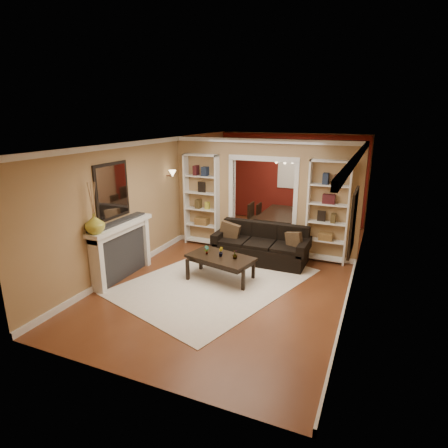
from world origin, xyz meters
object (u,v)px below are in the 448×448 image
at_px(dining_table, 281,224).
at_px(bookshelf_left, 202,200).
at_px(sofa, 261,244).
at_px(bookshelf_right, 328,212).
at_px(coffee_table, 221,268).
at_px(fireplace, 123,251).

bearing_deg(dining_table, bookshelf_left, 131.83).
height_order(sofa, bookshelf_left, bookshelf_left).
xyz_separation_m(bookshelf_left, bookshelf_right, (3.10, 0.00, 0.00)).
xyz_separation_m(coffee_table, bookshelf_left, (-1.32, 1.84, 0.90)).
distance_m(sofa, coffee_table, 1.34).
height_order(coffee_table, bookshelf_left, bookshelf_left).
bearing_deg(coffee_table, sofa, 83.13).
height_order(fireplace, dining_table, fireplace).
relative_size(sofa, fireplace, 1.25).
distance_m(sofa, bookshelf_right, 1.63).
relative_size(bookshelf_left, dining_table, 1.29).
relative_size(coffee_table, dining_table, 0.74).
xyz_separation_m(coffee_table, bookshelf_right, (1.78, 1.84, 0.90)).
distance_m(coffee_table, dining_table, 3.37).
height_order(sofa, bookshelf_right, bookshelf_right).
bearing_deg(dining_table, bookshelf_right, -137.05).
relative_size(fireplace, dining_table, 0.95).
height_order(sofa, coffee_table, sofa).
relative_size(coffee_table, bookshelf_right, 0.57).
relative_size(sofa, dining_table, 1.19).
xyz_separation_m(bookshelf_right, fireplace, (-3.64, -2.53, -0.57)).
bearing_deg(sofa, bookshelf_right, 23.41).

